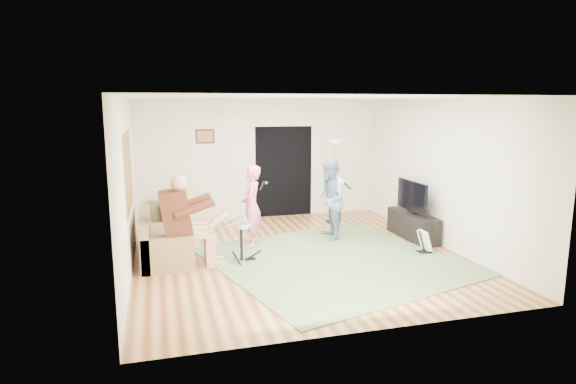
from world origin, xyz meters
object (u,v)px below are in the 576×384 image
object	(u,v)px
drum_kit	(241,243)
guitar_spare	(425,240)
singer	(252,206)
television	(412,196)
tv_cabinet	(413,226)
torchiere_lamp	(334,166)
dining_chair	(183,218)
guitarist	(329,200)
sofa	(161,241)

from	to	relation	value
drum_kit	guitar_spare	world-z (taller)	guitar_spare
singer	television	xyz separation A→B (m)	(3.10, -0.35, 0.10)
tv_cabinet	singer	bearing A→B (deg)	173.62
torchiere_lamp	dining_chair	bearing A→B (deg)	-177.75
dining_chair	television	bearing A→B (deg)	-34.65
guitarist	guitar_spare	xyz separation A→B (m)	(1.33, -1.29, -0.55)
guitar_spare	dining_chair	world-z (taller)	dining_chair
television	torchiere_lamp	bearing A→B (deg)	121.05
torchiere_lamp	guitar_spare	bearing A→B (deg)	-73.98
drum_kit	television	size ratio (longest dim) A/B	0.71
drum_kit	television	xyz separation A→B (m)	(3.45, 0.53, 0.53)
drum_kit	dining_chair	world-z (taller)	dining_chair
drum_kit	guitarist	size ratio (longest dim) A/B	0.47
sofa	dining_chair	bearing A→B (deg)	72.31
drum_kit	singer	size ratio (longest dim) A/B	0.49
dining_chair	tv_cabinet	xyz separation A→B (m)	(4.34, -1.52, -0.08)
drum_kit	guitarist	distance (m)	2.12
drum_kit	television	world-z (taller)	television
singer	guitar_spare	world-z (taller)	singer
guitar_spare	tv_cabinet	world-z (taller)	guitar_spare
dining_chair	torchiere_lamp	bearing A→B (deg)	-12.90
tv_cabinet	torchiere_lamp	bearing A→B (deg)	122.31
drum_kit	guitarist	world-z (taller)	guitarist
drum_kit	tv_cabinet	bearing A→B (deg)	8.67
torchiere_lamp	guitarist	bearing A→B (deg)	-114.12
television	drum_kit	bearing A→B (deg)	-171.20
sofa	dining_chair	size ratio (longest dim) A/B	2.18
guitar_spare	television	world-z (taller)	television
sofa	tv_cabinet	distance (m)	4.79
singer	torchiere_lamp	distance (m)	2.52
guitarist	tv_cabinet	bearing A→B (deg)	84.93
drum_kit	torchiere_lamp	bearing A→B (deg)	41.63
drum_kit	singer	world-z (taller)	singer
singer	drum_kit	bearing A→B (deg)	-6.81
sofa	guitar_spare	bearing A→B (deg)	-13.25
singer	tv_cabinet	size ratio (longest dim) A/B	1.07
sofa	television	size ratio (longest dim) A/B	1.94
sofa	drum_kit	xyz separation A→B (m)	(1.29, -0.65, 0.05)
sofa	guitar_spare	distance (m)	4.61
tv_cabinet	television	xyz separation A→B (m)	(-0.05, -0.00, 0.60)
torchiere_lamp	tv_cabinet	world-z (taller)	torchiere_lamp
television	singer	bearing A→B (deg)	173.52
singer	tv_cabinet	xyz separation A→B (m)	(3.15, -0.35, -0.50)
singer	television	size ratio (longest dim) A/B	1.45
television	sofa	bearing A→B (deg)	178.60
drum_kit	dining_chair	xyz separation A→B (m)	(-0.84, 2.05, 0.01)
guitar_spare	dining_chair	size ratio (longest dim) A/B	0.90
torchiere_lamp	tv_cabinet	size ratio (longest dim) A/B	1.31
singer	guitarist	size ratio (longest dim) A/B	0.95
dining_chair	tv_cabinet	world-z (taller)	dining_chair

